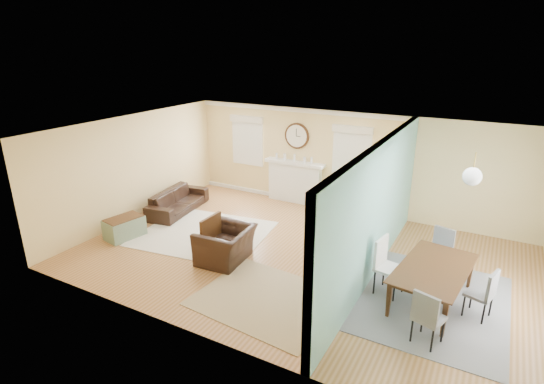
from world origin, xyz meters
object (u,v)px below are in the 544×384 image
at_px(eames_chair, 226,245).
at_px(green_chair, 338,207).
at_px(credenza, 373,225).
at_px(dining_table, 434,285).
at_px(sofa, 178,201).

distance_m(eames_chair, green_chair, 3.40).
height_order(credenza, dining_table, credenza).
distance_m(eames_chair, dining_table, 3.97).
relative_size(eames_chair, green_chair, 1.55).
relative_size(eames_chair, dining_table, 0.58).
relative_size(sofa, dining_table, 1.04).
bearing_deg(eames_chair, green_chair, 154.57).
bearing_deg(dining_table, eames_chair, 104.18).
height_order(eames_chair, green_chair, eames_chair).
xyz_separation_m(credenza, dining_table, (1.59, -1.80, -0.07)).
distance_m(sofa, green_chair, 4.17).
relative_size(credenza, dining_table, 0.86).
xyz_separation_m(eames_chair, green_chair, (1.23, 3.16, -0.03)).
bearing_deg(credenza, eames_chair, -136.01).
height_order(sofa, eames_chair, eames_chair).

